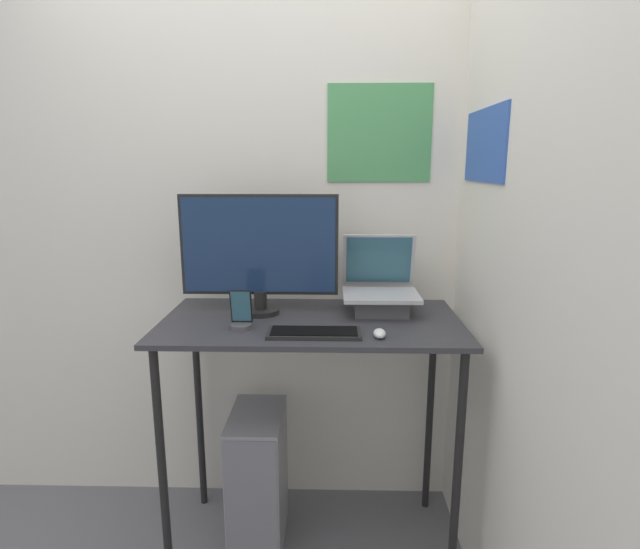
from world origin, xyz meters
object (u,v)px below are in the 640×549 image
(keyboard, at_px, (314,333))
(computer_tower, at_px, (258,478))
(monitor, at_px, (259,252))
(laptop, at_px, (380,293))
(mouse, at_px, (380,333))
(cell_phone, at_px, (241,317))

(keyboard, distance_m, computer_tower, 0.79)
(monitor, bearing_deg, laptop, 3.56)
(laptop, relative_size, mouse, 4.46)
(mouse, distance_m, cell_phone, 0.51)
(monitor, distance_m, mouse, 0.59)
(laptop, xyz_separation_m, keyboard, (-0.26, -0.29, -0.07))
(laptop, bearing_deg, computer_tower, -169.74)
(monitor, bearing_deg, computer_tower, -109.91)
(cell_phone, distance_m, computer_tower, 0.77)
(keyboard, relative_size, cell_phone, 2.26)
(mouse, bearing_deg, monitor, 148.09)
(cell_phone, height_order, computer_tower, cell_phone)
(laptop, bearing_deg, cell_phone, -156.86)
(monitor, height_order, cell_phone, monitor)
(cell_phone, bearing_deg, computer_tower, 80.92)
(computer_tower, bearing_deg, mouse, -24.91)
(keyboard, bearing_deg, laptop, 48.37)
(keyboard, bearing_deg, computer_tower, 141.26)
(cell_phone, bearing_deg, laptop, 23.14)
(laptop, distance_m, keyboard, 0.40)
(laptop, bearing_deg, monitor, -176.44)
(laptop, xyz_separation_m, computer_tower, (-0.51, -0.09, -0.79))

